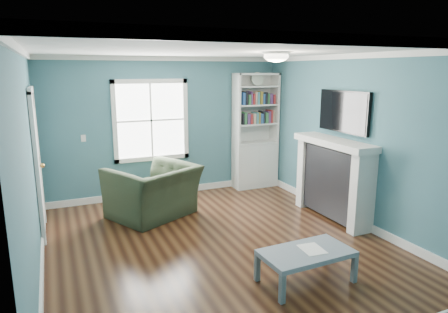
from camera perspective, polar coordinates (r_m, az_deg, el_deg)
name	(u,v)px	position (r m, az deg, el deg)	size (l,w,h in m)	color
floor	(219,244)	(5.66, -0.76, -12.37)	(5.00, 5.00, 0.00)	black
room_walls	(218,131)	(5.20, -0.81, 3.67)	(5.00, 5.00, 5.00)	#3F737F
trim	(218,157)	(5.27, -0.80, -0.04)	(4.50, 5.00, 2.60)	white
window	(151,120)	(7.48, -10.37, 5.09)	(1.40, 0.06, 1.50)	white
bookshelf	(255,142)	(8.11, 4.46, 2.04)	(0.90, 0.35, 2.31)	silver
fireplace	(333,180)	(6.63, 15.36, -3.25)	(0.44, 1.58, 1.30)	black
tv	(344,112)	(6.51, 16.73, 6.16)	(0.06, 1.10, 0.65)	black
door	(37,162)	(6.28, -25.15, -0.73)	(0.12, 0.98, 2.17)	silver
ceiling_fixture	(276,56)	(5.64, 7.47, 14.09)	(0.38, 0.38, 0.15)	white
light_switch	(83,138)	(7.34, -19.45, 2.48)	(0.08, 0.01, 0.12)	white
recliner	(153,183)	(6.59, -10.09, -3.76)	(1.28, 0.84, 1.12)	black
coffee_table	(306,255)	(4.71, 11.67, -13.58)	(1.05, 0.60, 0.37)	#545F65
paper_sheet	(312,249)	(4.74, 12.47, -12.79)	(0.24, 0.30, 0.00)	white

